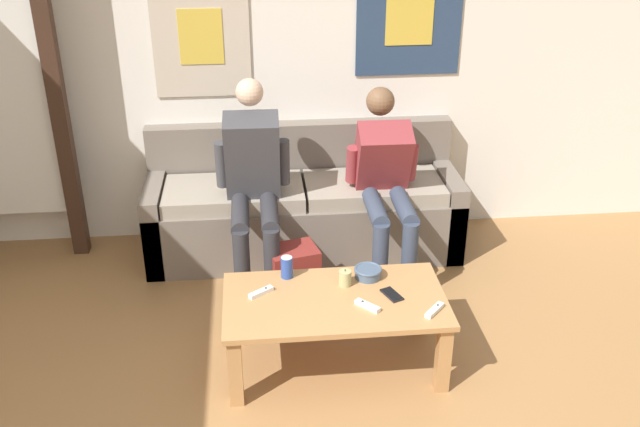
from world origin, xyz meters
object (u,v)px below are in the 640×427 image
game_controller_far_center (434,310)px  drink_can_blue (287,267)px  pillar_candle (345,278)px  person_seated_adult (253,180)px  backpack (294,278)px  game_controller_near_left (261,292)px  coffee_table (335,310)px  person_seated_teen (385,180)px  couch (304,209)px  cell_phone (392,295)px  game_controller_near_right (367,306)px  ceramic_bowl (368,272)px

game_controller_far_center → drink_can_blue: bearing=150.2°
pillar_candle → person_seated_adult: bearing=119.4°
backpack → game_controller_far_center: bearing=-50.2°
person_seated_adult → game_controller_near_left: bearing=-89.0°
person_seated_adult → drink_can_blue: (0.16, -0.71, -0.21)m
coffee_table → person_seated_teen: 1.11m
couch → cell_phone: (0.36, -1.31, 0.13)m
backpack → game_controller_near_left: size_ratio=2.75×
drink_can_blue → game_controller_near_right: bearing=-41.0°
couch → ceramic_bowl: bearing=-76.6°
person_seated_teen → game_controller_near_right: size_ratio=9.23×
game_controller_far_center → cell_phone: (-0.19, 0.17, -0.01)m
couch → coffee_table: 1.31m
pillar_candle → person_seated_teen: bearing=66.6°
couch → person_seated_teen: size_ratio=1.81×
pillar_candle → ceramic_bowl: bearing=26.0°
cell_phone → drink_can_blue: bearing=155.9°
person_seated_teen → backpack: size_ratio=3.11×
game_controller_near_left → cell_phone: bearing=-6.6°
ceramic_bowl → game_controller_near_right: bearing=-99.6°
coffee_table → backpack: size_ratio=3.08×
backpack → ceramic_bowl: bearing=-48.4°
person_seated_teen → cell_phone: person_seated_teen is taller
backpack → cell_phone: bearing=-52.4°
drink_can_blue → game_controller_near_left: size_ratio=0.90×
drink_can_blue → cell_phone: drink_can_blue is taller
person_seated_teen → game_controller_far_center: bearing=-87.6°
cell_phone → game_controller_near_right: bearing=-145.5°
person_seated_adult → pillar_candle: 0.98m
couch → game_controller_near_right: bearing=-81.3°
couch → game_controller_far_center: 1.59m
game_controller_far_center → backpack: bearing=129.8°
ceramic_bowl → game_controller_near_right: (-0.05, -0.29, -0.02)m
backpack → coffee_table: bearing=-74.0°
drink_can_blue → coffee_table: bearing=-45.3°
game_controller_far_center → cell_phone: bearing=136.9°
coffee_table → backpack: bearing=106.0°
backpack → ceramic_bowl: size_ratio=2.48×
person_seated_teen → ceramic_bowl: 0.85m
person_seated_adult → game_controller_near_right: size_ratio=10.10×
person_seated_adult → ceramic_bowl: person_seated_adult is taller
person_seated_teen → cell_phone: (-0.14, -0.98, -0.22)m
game_controller_near_right → game_controller_far_center: bearing=-12.4°
game_controller_far_center → cell_phone: game_controller_far_center is taller
coffee_table → ceramic_bowl: (0.20, 0.19, 0.10)m
coffee_table → game_controller_far_center: size_ratio=9.03×
game_controller_near_left → cell_phone: (0.68, -0.08, -0.01)m
person_seated_teen → drink_can_blue: person_seated_teen is taller
backpack → game_controller_near_left: 0.63m
couch → backpack: bearing=-99.6°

